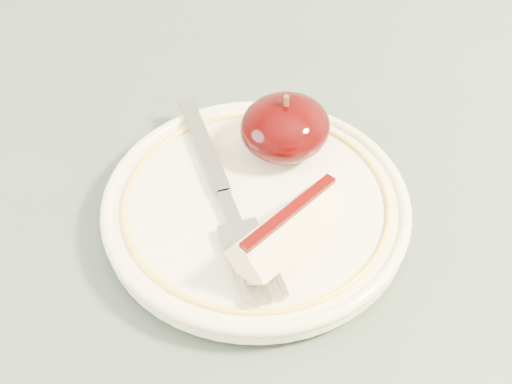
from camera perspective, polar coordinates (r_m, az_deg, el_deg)
table at (r=0.58m, az=0.89°, el=-6.41°), size 0.90×0.90×0.75m
plate at (r=0.49m, az=-0.00°, el=-1.11°), size 0.21×0.21×0.02m
apple_half at (r=0.52m, az=2.34°, el=5.20°), size 0.07×0.06×0.05m
apple_wedge at (r=0.45m, az=2.61°, el=-3.14°), size 0.08×0.04×0.04m
fork at (r=0.49m, az=-2.58°, el=-0.14°), size 0.09×0.19×0.00m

